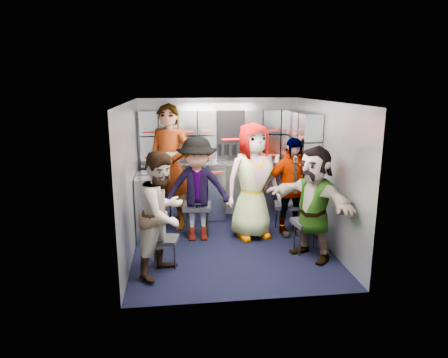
{
  "coord_description": "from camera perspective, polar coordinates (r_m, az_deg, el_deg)",
  "views": [
    {
      "loc": [
        -0.77,
        -5.43,
        2.35
      ],
      "look_at": [
        -0.06,
        0.35,
        0.95
      ],
      "focal_mm": 32.0,
      "sensor_mm": 36.0,
      "label": 1
    }
  ],
  "objects": [
    {
      "name": "cup_right",
      "position": [
        7.0,
        7.59,
        3.05
      ],
      "size": [
        0.08,
        0.08,
        0.11
      ],
      "primitive_type": "cylinder",
      "color": "#CDB490",
      "rests_on": "counter"
    },
    {
      "name": "locker_bank_right",
      "position": [
        6.51,
        11.19,
        5.72
      ],
      "size": [
        0.28,
        1.0,
        0.82
      ],
      "primitive_type": "cube",
      "color": "#A5AAB5",
      "rests_on": "wall_right"
    },
    {
      "name": "jump_seat_center",
      "position": [
        6.39,
        3.76,
        -3.93
      ],
      "size": [
        0.54,
        0.52,
        0.49
      ],
      "rotation": [
        0.0,
        0.0,
        -0.41
      ],
      "color": "black",
      "rests_on": "ground"
    },
    {
      "name": "attendant_arc_e",
      "position": [
        5.5,
        12.65,
        -3.37
      ],
      "size": [
        1.15,
        1.47,
        1.56
      ],
      "primitive_type": "imported",
      "rotation": [
        0.0,
        0.0,
        -1.02
      ],
      "color": "black",
      "rests_on": "ground"
    },
    {
      "name": "attendant_arc_a",
      "position": [
        4.98,
        -8.71,
        -4.93
      ],
      "size": [
        0.91,
        0.96,
        1.57
      ],
      "primitive_type": "imported",
      "rotation": [
        0.0,
        0.0,
        0.99
      ],
      "color": "black",
      "rests_on": "ground"
    },
    {
      "name": "bottle_left",
      "position": [
        6.78,
        -7.48,
        3.28
      ],
      "size": [
        0.07,
        0.07,
        0.25
      ],
      "primitive_type": "cylinder",
      "color": "white",
      "rests_on": "counter"
    },
    {
      "name": "jump_seat_mid_right",
      "position": [
        6.57,
        8.92,
        -3.96
      ],
      "size": [
        0.44,
        0.43,
        0.44
      ],
      "rotation": [
        0.0,
        0.0,
        -0.23
      ],
      "color": "black",
      "rests_on": "ground"
    },
    {
      "name": "locker_bank_back",
      "position": [
        6.88,
        -0.52,
        6.38
      ],
      "size": [
        2.68,
        0.28,
        0.82
      ],
      "primitive_type": "cube",
      "color": "#A5AAB5",
      "rests_on": "wall_back"
    },
    {
      "name": "jump_seat_near_left",
      "position": [
        5.3,
        -8.49,
        -8.76
      ],
      "size": [
        0.39,
        0.37,
        0.4
      ],
      "rotation": [
        0.0,
        0.0,
        -0.19
      ],
      "color": "black",
      "rests_on": "ground"
    },
    {
      "name": "attendant_arc_c",
      "position": [
        6.1,
        4.14,
        -0.32
      ],
      "size": [
        0.98,
        0.76,
        1.78
      ],
      "primitive_type": "imported",
      "rotation": [
        0.0,
        0.0,
        0.24
      ],
      "color": "black",
      "rests_on": "ground"
    },
    {
      "name": "cart_bank_left",
      "position": [
        6.29,
        -10.53,
        -3.84
      ],
      "size": [
        0.38,
        0.76,
        0.99
      ],
      "primitive_type": "cube",
      "color": "#A5AAB5",
      "rests_on": "ground"
    },
    {
      "name": "ceiling",
      "position": [
        5.49,
        1.09,
        10.94
      ],
      "size": [
        2.8,
        3.0,
        0.02
      ],
      "primitive_type": "cube",
      "color": "silver",
      "rests_on": "wall_back"
    },
    {
      "name": "attendant_arc_b",
      "position": [
        6.0,
        -3.84,
        -1.49
      ],
      "size": [
        1.04,
        0.61,
        1.59
      ],
      "primitive_type": "imported",
      "rotation": [
        0.0,
        0.0,
        -0.02
      ],
      "color": "black",
      "rests_on": "ground"
    },
    {
      "name": "attendant_arc_d",
      "position": [
        6.29,
        9.49,
        -1.14
      ],
      "size": [
        0.95,
        0.49,
        1.55
      ],
      "primitive_type": "imported",
      "rotation": [
        0.0,
        0.0,
        0.13
      ],
      "color": "black",
      "rests_on": "ground"
    },
    {
      "name": "jump_seat_near_right",
      "position": [
        5.78,
        11.87,
        -6.33
      ],
      "size": [
        0.44,
        0.42,
        0.47
      ],
      "rotation": [
        0.0,
        0.0,
        0.12
      ],
      "color": "black",
      "rests_on": "ground"
    },
    {
      "name": "right_cabinet",
      "position": [
        6.63,
        11.07,
        -2.91
      ],
      "size": [
        0.28,
        1.2,
        1.0
      ],
      "primitive_type": "cube",
      "color": "#A5AAB5",
      "rests_on": "ground"
    },
    {
      "name": "wall_back",
      "position": [
        7.09,
        -0.65,
        3.01
      ],
      "size": [
        2.8,
        0.04,
        2.1
      ],
      "primitive_type": "cube",
      "color": "#949AA2",
      "rests_on": "ground"
    },
    {
      "name": "floor",
      "position": [
        5.97,
        1.0,
        -9.63
      ],
      "size": [
        3.0,
        3.0,
        0.0
      ],
      "primitive_type": "plane",
      "color": "black",
      "rests_on": "ground"
    },
    {
      "name": "cup_left",
      "position": [
        6.79,
        -3.9,
        2.72
      ],
      "size": [
        0.08,
        0.08,
        0.09
      ],
      "primitive_type": "cylinder",
      "color": "#CDB490",
      "rests_on": "counter"
    },
    {
      "name": "cart_bank_back",
      "position": [
        7.02,
        -0.45,
        -1.77
      ],
      "size": [
        2.68,
        0.38,
        0.99
      ],
      "primitive_type": "cube",
      "color": "#A5AAB5",
      "rests_on": "ground"
    },
    {
      "name": "counter",
      "position": [
        6.9,
        -0.46,
        2.4
      ],
      "size": [
        2.68,
        0.42,
        0.03
      ],
      "primitive_type": "cube",
      "color": "#BBBDC3",
      "rests_on": "cart_bank_back"
    },
    {
      "name": "jump_seat_mid_left",
      "position": [
        6.27,
        -3.88,
        -4.16
      ],
      "size": [
        0.47,
        0.45,
        0.5
      ],
      "rotation": [
        0.0,
        0.0,
        -0.12
      ],
      "color": "black",
      "rests_on": "ground"
    },
    {
      "name": "bottle_mid",
      "position": [
        6.79,
        -3.92,
        3.41
      ],
      "size": [
        0.07,
        0.07,
        0.25
      ],
      "primitive_type": "cylinder",
      "color": "white",
      "rests_on": "counter"
    },
    {
      "name": "attendant_standing",
      "position": [
        6.52,
        -7.77,
        1.66
      ],
      "size": [
        0.88,
        0.75,
        2.04
      ],
      "primitive_type": "imported",
      "rotation": [
        0.0,
        0.0,
        -0.42
      ],
      "color": "black",
      "rests_on": "ground"
    },
    {
      "name": "red_latch_strip",
      "position": [
        6.73,
        -0.26,
        0.95
      ],
      "size": [
        2.6,
        0.02,
        0.03
      ],
      "primitive_type": "cube",
      "color": "#A41B0C",
      "rests_on": "cart_bank_back"
    },
    {
      "name": "bottle_right",
      "position": [
        6.88,
        2.84,
        3.51
      ],
      "size": [
        0.07,
        0.07,
        0.24
      ],
      "primitive_type": "cylinder",
      "color": "white",
      "rests_on": "counter"
    },
    {
      "name": "wall_left",
      "position": [
        5.62,
        -13.24,
        -0.18
      ],
      "size": [
        0.04,
        3.0,
        2.1
      ],
      "primitive_type": "cube",
      "color": "#949AA2",
      "rests_on": "ground"
    },
    {
      "name": "coffee_niche",
      "position": [
        6.96,
        0.9,
        6.3
      ],
      "size": [
        0.46,
        0.16,
        0.84
      ],
      "primitive_type": null,
      "color": "black",
      "rests_on": "wall_back"
    },
    {
      "name": "wall_right",
      "position": [
        5.99,
        14.42,
        0.59
      ],
      "size": [
        0.04,
        3.0,
        2.1
      ],
      "primitive_type": "cube",
      "color": "#949AA2",
      "rests_on": "ground"
    }
  ]
}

